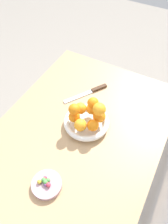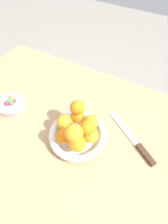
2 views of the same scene
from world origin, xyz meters
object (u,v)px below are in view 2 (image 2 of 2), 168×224
orange_0 (63,136)px  orange_7 (88,127)px  orange_3 (91,122)px  candy_ball_4 (12,97)px  orange_5 (64,122)px  knife (135,141)px  orange_1 (77,143)px  candy_ball_1 (7,103)px  dining_table (65,137)px  candy_ball_6 (11,103)px  orange_6 (74,133)px  candy_dish (11,104)px  orange_4 (78,116)px  candy_ball_5 (8,101)px  orange_2 (90,135)px  orange_8 (77,107)px  candy_ball_2 (12,100)px  candy_ball_3 (14,100)px  candy_ball_0 (10,101)px  fruit_bowl (78,135)px

orange_0 → orange_7: 0.10m
orange_3 → candy_ball_4: bearing=3.4°
orange_5 → knife: size_ratio=0.25×
orange_1 → candy_ball_1: 0.37m
dining_table → candy_ball_6: bearing=3.6°
dining_table → orange_6: bearing=146.0°
candy_dish → orange_1: (-0.36, 0.05, 0.06)m
dining_table → orange_4: (-0.05, -0.04, 0.15)m
candy_ball_6 → candy_ball_5: bearing=1.8°
orange_1 → orange_3: bearing=-90.9°
candy_dish → orange_7: bearing=178.7°
knife → orange_2: bearing=31.0°
orange_6 → candy_ball_6: (0.34, -0.05, -0.10)m
candy_dish → orange_8: orange_8 is taller
orange_0 → orange_5: orange_5 is taller
candy_ball_2 → candy_ball_3: 0.01m
candy_ball_2 → orange_1: bearing=169.8°
candy_ball_1 → orange_4: bearing=-168.7°
orange_0 → candy_ball_0: (0.31, -0.05, -0.04)m
orange_0 → orange_8: size_ratio=1.04×
candy_dish → candy_ball_0: bearing=-99.3°
orange_6 → candy_ball_3: size_ratio=3.79×
orange_7 → orange_8: orange_7 is taller
candy_ball_1 → candy_ball_5: bearing=-71.5°
orange_1 → candy_ball_0: bearing=-8.5°
orange_2 → candy_ball_2: bearing=-2.2°
orange_0 → candy_ball_1: bearing=-6.6°
orange_7 → candy_ball_4: orange_7 is taller
candy_ball_1 → orange_3: bearing=-170.7°
orange_0 → knife: bearing=-149.5°
candy_ball_4 → orange_8: bearing=-176.0°
candy_ball_1 → candy_ball_5: (0.00, -0.01, -0.00)m
orange_8 → candy_ball_3: (0.30, 0.03, -0.09)m
orange_0 → orange_3: bearing=-121.6°
orange_5 → orange_1: bearing=147.6°
candy_dish → orange_0: orange_0 is taller
candy_ball_4 → knife: 0.55m
knife → orange_5: bearing=18.4°
candy_ball_6 → orange_8: bearing=-170.6°
orange_3 → orange_5: bearing=28.4°
orange_2 → orange_3: size_ratio=1.00×
orange_6 → orange_7: 0.05m
fruit_bowl → candy_ball_0: candy_ball_0 is taller
orange_5 → candy_ball_5: orange_5 is taller
dining_table → candy_ball_2: candy_ball_2 is taller
orange_1 → orange_2: orange_1 is taller
orange_1 → orange_5: bearing=-32.4°
orange_0 → orange_1: bearing=176.5°
candy_ball_4 → candy_ball_5: (-0.00, 0.03, -0.00)m
knife → candy_ball_1: bearing=10.4°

